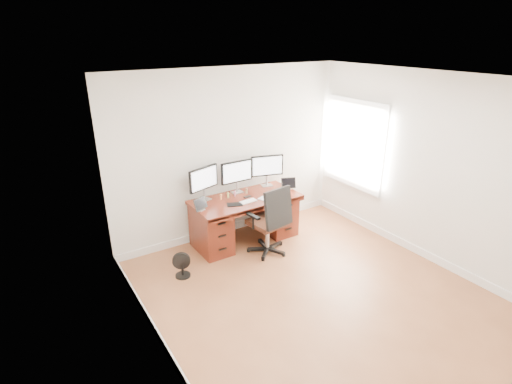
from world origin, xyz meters
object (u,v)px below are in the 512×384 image
desk (245,217)px  monitor_center (237,173)px  floor_fan (182,265)px  office_chair (270,232)px  keyboard (248,201)px

desk → monitor_center: monitor_center is taller
desk → floor_fan: size_ratio=4.70×
office_chair → monitor_center: size_ratio=1.99×
office_chair → floor_fan: size_ratio=3.04×
floor_fan → keyboard: (1.23, 0.26, 0.58)m
monitor_center → office_chair: bearing=-83.7°
floor_fan → office_chair: bearing=18.7°
floor_fan → monitor_center: 1.71m
office_chair → keyboard: size_ratio=4.17×
floor_fan → monitor_center: size_ratio=0.66×
office_chair → keyboard: (-0.15, 0.37, 0.40)m
desk → office_chair: (0.10, -0.56, -0.04)m
office_chair → floor_fan: office_chair is taller
floor_fan → keyboard: size_ratio=1.37×
desk → monitor_center: (0.00, 0.24, 0.68)m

